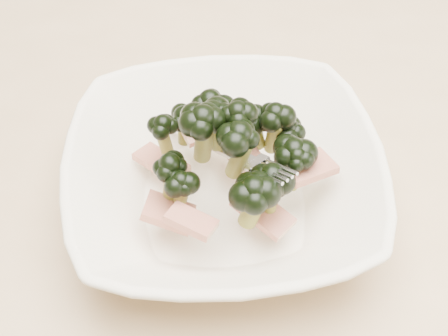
{
  "coord_description": "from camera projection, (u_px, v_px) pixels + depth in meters",
  "views": [
    {
      "loc": [
        -0.06,
        -0.4,
        1.2
      ],
      "look_at": [
        -0.1,
        -0.04,
        0.8
      ],
      "focal_mm": 50.0,
      "sensor_mm": 36.0,
      "label": 1
    }
  ],
  "objects": [
    {
      "name": "dining_table",
      "position": [
        318.0,
        239.0,
        0.67
      ],
      "size": [
        1.2,
        0.8,
        0.75
      ],
      "color": "tan",
      "rests_on": "ground"
    },
    {
      "name": "broccoli_dish",
      "position": [
        225.0,
        175.0,
        0.55
      ],
      "size": [
        0.33,
        0.33,
        0.12
      ],
      "color": "#F2E8CD",
      "rests_on": "dining_table"
    }
  ]
}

